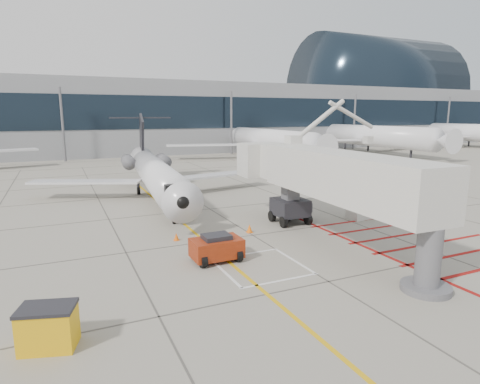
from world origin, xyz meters
name	(u,v)px	position (x,y,z in m)	size (l,w,h in m)	color
ground_plane	(285,255)	(0.00, 0.00, 0.00)	(260.00, 260.00, 0.00)	gray
regional_jet	(159,161)	(-3.26, 15.60, 3.78)	(22.90, 28.88, 7.57)	silver
jet_bridge	(342,185)	(3.53, -0.26, 3.71)	(8.79, 18.57, 7.43)	silver
pushback_tug	(217,247)	(-3.77, 0.73, 0.77)	(2.63, 1.64, 1.53)	maroon
spill_bin	(48,327)	(-11.81, -4.55, 0.75)	(1.72, 1.15, 1.49)	#EBAD0D
baggage_cart	(296,210)	(4.73, 6.35, 0.66)	(2.08, 1.31, 1.31)	#505055
ground_power_unit	(362,207)	(9.42, 4.52, 0.86)	(2.17, 1.26, 1.71)	silver
cone_nose	(176,237)	(-4.78, 5.04, 0.23)	(0.34, 0.34, 0.47)	#EF5F0C
cone_side	(250,228)	(0.08, 4.66, 0.28)	(0.40, 0.40, 0.56)	orange
terminal_building	(161,117)	(10.00, 70.00, 7.00)	(180.00, 28.00, 14.00)	gray
terminal_glass_band	(178,112)	(10.00, 55.95, 8.00)	(180.00, 0.10, 6.00)	black
terminal_dome	(375,91)	(70.00, 70.00, 14.00)	(40.00, 28.00, 28.00)	black
bg_aircraft_c	(262,126)	(22.61, 46.00, 5.69)	(34.13, 37.93, 11.38)	silver
bg_aircraft_d	(365,122)	(45.99, 46.00, 6.10)	(36.63, 40.70, 12.21)	silver
bg_aircraft_e	(471,121)	(77.57, 46.00, 6.04)	(36.21, 40.24, 12.07)	silver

